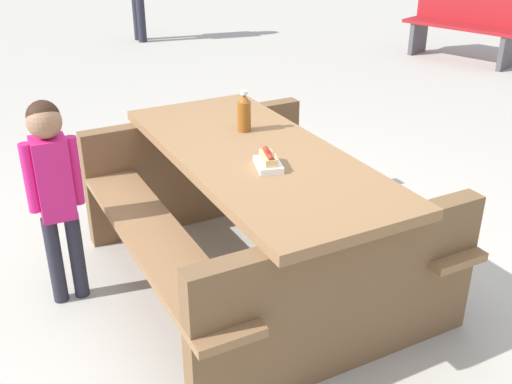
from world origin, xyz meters
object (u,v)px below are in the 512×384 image
object	(u,v)px
picnic_table	(256,206)
child_in_coat	(53,179)
park_bench_mid	(466,24)
hotdog_tray	(268,161)
soda_bottle	(244,113)

from	to	relation	value
picnic_table	child_in_coat	bearing A→B (deg)	-105.82
picnic_table	child_in_coat	distance (m)	1.00
park_bench_mid	hotdog_tray	bearing A→B (deg)	-52.45
picnic_table	child_in_coat	xyz separation A→B (m)	(-0.27, -0.94, 0.23)
soda_bottle	hotdog_tray	size ratio (longest dim) A/B	1.09
picnic_table	child_in_coat	size ratio (longest dim) A/B	1.74
soda_bottle	park_bench_mid	xyz separation A→B (m)	(-3.01, 4.45, -0.40)
soda_bottle	child_in_coat	distance (m)	1.02
picnic_table	hotdog_tray	bearing A→B (deg)	-10.39
child_in_coat	park_bench_mid	world-z (taller)	child_in_coat
hotdog_tray	child_in_coat	size ratio (longest dim) A/B	0.19
soda_bottle	hotdog_tray	world-z (taller)	soda_bottle
picnic_table	hotdog_tray	size ratio (longest dim) A/B	9.12
soda_bottle	park_bench_mid	distance (m)	5.39
picnic_table	soda_bottle	world-z (taller)	soda_bottle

